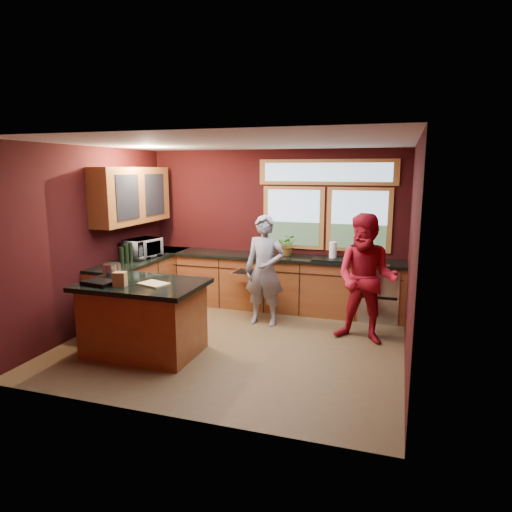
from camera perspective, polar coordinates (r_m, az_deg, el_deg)
The scene contains 14 objects.
floor at distance 6.45m, azimuth -2.69°, elevation -10.75°, with size 4.50×4.50×0.00m, color brown.
room_shell at distance 6.55m, azimuth -6.77°, elevation 5.74°, with size 4.52×4.02×2.71m.
back_counter at distance 7.80m, azimuth 3.01°, elevation -3.35°, with size 4.50×0.64×0.93m.
left_counter at distance 7.87m, azimuth -13.97°, elevation -3.51°, with size 0.64×2.30×0.93m.
island at distance 6.14m, azimuth -13.87°, elevation -7.46°, with size 1.55×1.05×0.95m.
person_grey at distance 6.96m, azimuth 1.09°, elevation -1.82°, with size 0.62×0.41×1.69m, color slate.
person_red at distance 6.40m, azimuth 13.60°, elevation -2.81°, with size 0.87×0.68×1.79m, color #A81323.
microwave at distance 7.73m, azimuth -13.98°, elevation 0.95°, with size 0.57×0.39×0.32m, color #999999.
potted_plant at distance 7.69m, azimuth 3.97°, elevation 1.35°, with size 0.32×0.28×0.36m, color #999999.
paper_towel at distance 7.50m, azimuth 9.60°, elevation 0.69°, with size 0.12×0.12×0.28m, color white.
cutting_board at distance 5.86m, azimuth -12.66°, elevation -3.41°, with size 0.35×0.25×0.02m, color tan.
stock_pot at distance 6.41m, azimuth -17.59°, elevation -1.72°, with size 0.24×0.24×0.18m, color #B4B5B9.
paper_bag at distance 5.86m, azimuth -16.64°, elevation -2.80°, with size 0.15×0.12×0.18m, color brown.
black_tray at distance 6.05m, azimuth -18.96°, elevation -3.15°, with size 0.40×0.28×0.05m, color black.
Camera 1 is at (2.11, -5.62, 2.37)m, focal length 32.00 mm.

